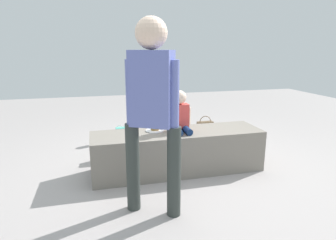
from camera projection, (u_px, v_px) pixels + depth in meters
ground_plane at (177, 170)px, 3.56m from camera, size 12.00×12.00×0.00m
concrete_ledge at (178, 151)px, 3.50m from camera, size 2.02×0.56×0.49m
child_seated at (180, 114)px, 3.40m from camera, size 0.28×0.32×0.48m
adult_standing at (152, 101)px, 2.42m from camera, size 0.45×0.35×1.70m
cake_plate at (155, 129)px, 3.46m from camera, size 0.22×0.22×0.07m
gift_bag at (123, 137)px, 4.32m from camera, size 0.20×0.10×0.36m
railing_post at (168, 102)px, 5.14m from camera, size 0.36×0.36×1.33m
water_bottle_near_gift at (172, 137)px, 4.57m from camera, size 0.07×0.07×0.21m
party_cup_red at (188, 133)px, 4.91m from camera, size 0.08×0.08×0.12m
cake_box_white at (219, 146)px, 4.22m from camera, size 0.42×0.41×0.15m
handbag_black_leather at (111, 151)px, 3.86m from camera, size 0.26×0.15×0.34m
handbag_brown_canvas at (205, 127)px, 5.02m from camera, size 0.28×0.10×0.32m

